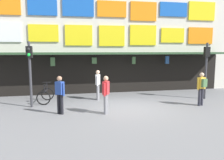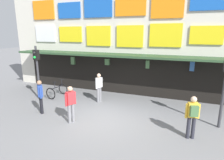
# 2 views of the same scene
# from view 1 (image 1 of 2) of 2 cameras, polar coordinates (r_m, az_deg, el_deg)

# --- Properties ---
(ground_plane) EXTENTS (80.00, 80.00, 0.00)m
(ground_plane) POSITION_cam_1_polar(r_m,az_deg,el_deg) (10.97, 4.10, -7.04)
(ground_plane) COLOR slate
(shopfront) EXTENTS (18.00, 2.60, 8.00)m
(shopfront) POSITION_cam_1_polar(r_m,az_deg,el_deg) (15.11, -0.51, 12.14)
(shopfront) COLOR beige
(shopfront) RESTS_ON ground
(traffic_light_near) EXTENTS (0.29, 0.33, 3.20)m
(traffic_light_near) POSITION_cam_1_polar(r_m,az_deg,el_deg) (11.36, -20.44, 3.95)
(traffic_light_near) COLOR #38383D
(traffic_light_near) RESTS_ON ground
(traffic_light_far) EXTENTS (0.30, 0.34, 3.20)m
(traffic_light_far) POSITION_cam_1_polar(r_m,az_deg,el_deg) (13.65, 23.11, 4.35)
(traffic_light_far) COLOR #38383D
(traffic_light_far) RESTS_ON ground
(bicycle_parked) EXTENTS (0.83, 1.23, 1.05)m
(bicycle_parked) POSITION_cam_1_polar(r_m,az_deg,el_deg) (12.37, -16.74, -3.79)
(bicycle_parked) COLOR black
(bicycle_parked) RESTS_ON ground
(pedestrian_in_black) EXTENTS (0.51, 0.43, 1.68)m
(pedestrian_in_black) POSITION_cam_1_polar(r_m,az_deg,el_deg) (11.95, 22.10, -1.55)
(pedestrian_in_black) COLOR #2D2D38
(pedestrian_in_black) RESTS_ON ground
(pedestrian_in_red) EXTENTS (0.36, 0.48, 1.68)m
(pedestrian_in_red) POSITION_cam_1_polar(r_m,az_deg,el_deg) (9.67, -1.58, -3.26)
(pedestrian_in_red) COLOR gray
(pedestrian_in_red) RESTS_ON ground
(pedestrian_in_yellow) EXTENTS (0.41, 0.41, 1.68)m
(pedestrian_in_yellow) POSITION_cam_1_polar(r_m,az_deg,el_deg) (9.88, -13.28, -3.22)
(pedestrian_in_yellow) COLOR black
(pedestrian_in_yellow) RESTS_ON ground
(pedestrian_in_white) EXTENTS (0.31, 0.51, 1.68)m
(pedestrian_in_white) POSITION_cam_1_polar(r_m,az_deg,el_deg) (12.46, -3.66, -0.82)
(pedestrian_in_white) COLOR gray
(pedestrian_in_white) RESTS_ON ground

